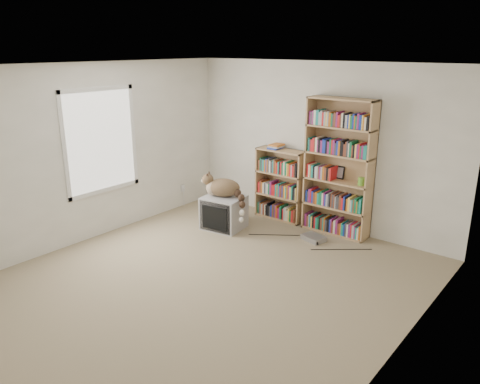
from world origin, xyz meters
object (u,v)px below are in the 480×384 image
Objects in this scene: cat at (226,191)px; dvd_player at (314,238)px; bookcase_tall at (339,172)px; crt_tv at (224,212)px; bookcase_short at (282,187)px.

dvd_player is at bearing -9.02° from cat.
bookcase_tall is 6.29× the size of dvd_player.
crt_tv is at bearing -147.62° from dvd_player.
bookcase_tall is at bearing 24.10° from crt_tv.
dvd_player is (-0.09, -0.49, -0.91)m from bookcase_tall.
bookcase_short reaches higher than crt_tv.
cat is 1.01m from bookcase_short.
dvd_player is (0.90, -0.49, -0.49)m from bookcase_short.
bookcase_short is (0.43, 0.93, 0.27)m from crt_tv.
bookcase_tall is at bearing 6.13° from cat.
bookcase_short is at bearing 56.06° from crt_tv.
bookcase_short is at bearing -179.93° from bookcase_tall.
bookcase_tall is (1.43, 0.93, 0.70)m from crt_tv.
bookcase_short is 1.14m from dvd_player.
crt_tv is 2.05× the size of dvd_player.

